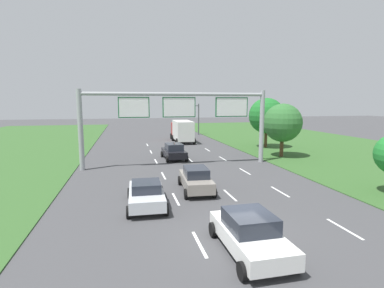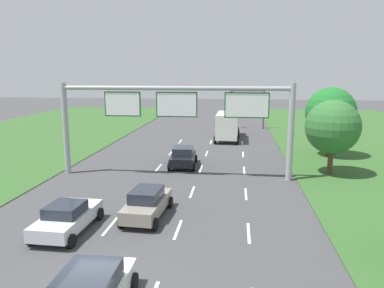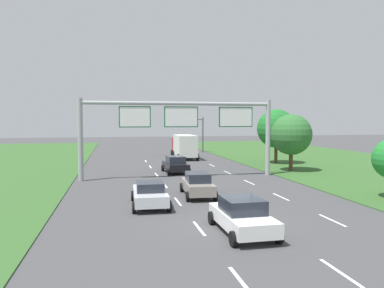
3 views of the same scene
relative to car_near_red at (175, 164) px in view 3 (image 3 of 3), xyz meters
name	(u,v)px [view 3 (image 3 of 3)]	position (x,y,z in m)	size (l,w,h in m)	color
ground_plane	(234,226)	(-0.20, -18.74, -0.82)	(200.00, 200.00, 0.00)	#424244
lane_dashes_inner_left	(178,201)	(-1.95, -12.74, -0.82)	(0.14, 50.40, 0.01)	white
lane_dashes_inner_right	(231,199)	(1.55, -12.74, -0.82)	(0.14, 50.40, 0.01)	white
lane_dashes_slip	(281,197)	(5.05, -12.74, -0.82)	(0.14, 50.40, 0.01)	white
car_near_red	(175,164)	(0.00, 0.00, 0.00)	(2.36, 4.24, 1.65)	black
car_lead_silver	(150,194)	(-3.79, -13.65, -0.08)	(2.28, 4.44, 1.48)	silver
car_mid_lane	(242,215)	(-0.18, -19.84, -0.02)	(2.24, 4.48, 1.61)	white
car_far_ahead	(198,184)	(-0.35, -11.34, -0.02)	(2.20, 4.43, 1.61)	gray
box_truck	(184,146)	(3.37, 13.43, 0.89)	(2.82, 8.05, 3.17)	#B21E19
sign_gantry	(182,122)	(0.05, -3.18, 4.11)	(17.24, 0.44, 7.00)	#9EA0A5
traffic_light_mast	(191,128)	(6.14, 22.20, 3.04)	(4.76, 0.49, 5.60)	#47494F
roadside_tree_mid	(291,135)	(11.55, -1.21, 2.86)	(4.08, 4.08, 5.74)	#513823
roadside_tree_far	(276,129)	(12.89, 5.27, 3.32)	(4.53, 4.53, 6.42)	#513823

